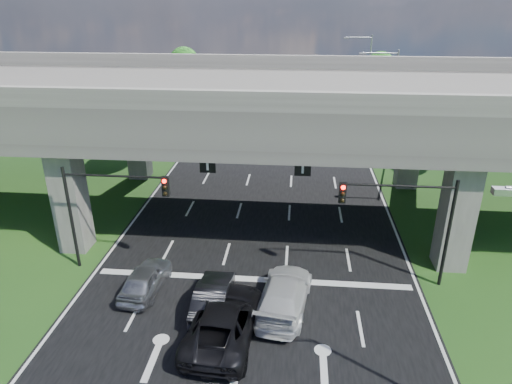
% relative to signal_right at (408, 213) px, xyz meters
% --- Properties ---
extents(ground, '(160.00, 160.00, 0.00)m').
position_rel_signal_right_xyz_m(ground, '(-7.82, -3.94, -4.19)').
color(ground, '#1C4315').
rests_on(ground, ground).
extents(road, '(18.00, 120.00, 0.03)m').
position_rel_signal_right_xyz_m(road, '(-7.82, 6.06, -4.17)').
color(road, black).
rests_on(road, ground).
extents(overpass, '(80.00, 15.00, 10.00)m').
position_rel_signal_right_xyz_m(overpass, '(-7.82, 8.06, 3.73)').
color(overpass, '#32302D').
rests_on(overpass, ground).
extents(warehouse, '(20.00, 10.00, 4.00)m').
position_rel_signal_right_xyz_m(warehouse, '(-33.82, 31.06, -2.19)').
color(warehouse, '#9E9E99').
rests_on(warehouse, ground).
extents(signal_right, '(5.76, 0.54, 6.00)m').
position_rel_signal_right_xyz_m(signal_right, '(0.00, 0.00, 0.00)').
color(signal_right, black).
rests_on(signal_right, ground).
extents(signal_left, '(5.76, 0.54, 6.00)m').
position_rel_signal_right_xyz_m(signal_left, '(-15.65, 0.00, 0.00)').
color(signal_left, black).
rests_on(signal_left, ground).
extents(streetlight_far, '(3.38, 0.25, 10.00)m').
position_rel_signal_right_xyz_m(streetlight_far, '(2.27, 20.06, 1.66)').
color(streetlight_far, gray).
rests_on(streetlight_far, ground).
extents(streetlight_beyond, '(3.38, 0.25, 10.00)m').
position_rel_signal_right_xyz_m(streetlight_beyond, '(2.27, 36.06, 1.66)').
color(streetlight_beyond, gray).
rests_on(streetlight_beyond, ground).
extents(tree_left_near, '(4.50, 4.50, 7.80)m').
position_rel_signal_right_xyz_m(tree_left_near, '(-21.78, 22.06, 0.63)').
color(tree_left_near, black).
rests_on(tree_left_near, ground).
extents(tree_left_mid, '(3.91, 3.90, 6.76)m').
position_rel_signal_right_xyz_m(tree_left_mid, '(-24.78, 30.06, -0.01)').
color(tree_left_mid, black).
rests_on(tree_left_mid, ground).
extents(tree_left_far, '(4.80, 4.80, 8.32)m').
position_rel_signal_right_xyz_m(tree_left_far, '(-20.78, 38.06, 0.95)').
color(tree_left_far, black).
rests_on(tree_left_far, ground).
extents(tree_right_near, '(4.20, 4.20, 7.28)m').
position_rel_signal_right_xyz_m(tree_right_near, '(5.22, 24.06, 0.31)').
color(tree_right_near, black).
rests_on(tree_right_near, ground).
extents(tree_right_mid, '(3.91, 3.90, 6.76)m').
position_rel_signal_right_xyz_m(tree_right_mid, '(8.22, 32.06, -0.01)').
color(tree_right_mid, black).
rests_on(tree_right_mid, ground).
extents(tree_right_far, '(4.50, 4.50, 7.80)m').
position_rel_signal_right_xyz_m(tree_right_far, '(4.22, 40.06, 0.63)').
color(tree_right_far, black).
rests_on(tree_right_far, ground).
extents(car_silver, '(2.03, 4.33, 1.43)m').
position_rel_signal_right_xyz_m(car_silver, '(-13.22, -1.96, -3.44)').
color(car_silver, '#A0A1A7').
rests_on(car_silver, road).
extents(car_dark, '(1.57, 4.46, 1.47)m').
position_rel_signal_right_xyz_m(car_dark, '(-9.47, -3.18, -3.42)').
color(car_dark, black).
rests_on(car_dark, road).
extents(car_white, '(3.01, 5.84, 1.62)m').
position_rel_signal_right_xyz_m(car_white, '(-6.02, -2.75, -3.35)').
color(car_white, '#BBBBBB').
rests_on(car_white, road).
extents(car_trailing, '(3.25, 6.32, 1.71)m').
position_rel_signal_right_xyz_m(car_trailing, '(-8.63, -5.00, -3.30)').
color(car_trailing, black).
rests_on(car_trailing, road).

